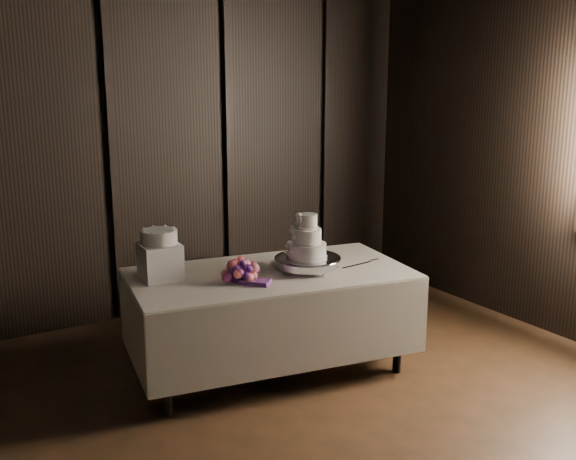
{
  "coord_description": "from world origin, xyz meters",
  "views": [
    {
      "loc": [
        -1.72,
        -2.15,
        2.16
      ],
      "look_at": [
        0.75,
        1.85,
        1.05
      ],
      "focal_mm": 42.0,
      "sensor_mm": 36.0,
      "label": 1
    }
  ],
  "objects_px": {
    "wedding_cake": "(306,241)",
    "bouquet": "(240,271)",
    "small_cake": "(159,237)",
    "display_table": "(270,317)",
    "cake_stand": "(308,264)",
    "box_pedestal": "(160,261)"
  },
  "relations": [
    {
      "from": "bouquet",
      "to": "box_pedestal",
      "type": "relative_size",
      "value": 1.58
    },
    {
      "from": "small_cake",
      "to": "bouquet",
      "type": "bearing_deg",
      "value": -36.0
    },
    {
      "from": "cake_stand",
      "to": "small_cake",
      "type": "distance_m",
      "value": 1.08
    },
    {
      "from": "cake_stand",
      "to": "display_table",
      "type": "bearing_deg",
      "value": 160.38
    },
    {
      "from": "display_table",
      "to": "box_pedestal",
      "type": "xyz_separation_m",
      "value": [
        -0.73,
        0.25,
        0.47
      ]
    },
    {
      "from": "box_pedestal",
      "to": "small_cake",
      "type": "relative_size",
      "value": 1.06
    },
    {
      "from": "wedding_cake",
      "to": "bouquet",
      "type": "xyz_separation_m",
      "value": [
        -0.51,
        0.03,
        -0.15
      ]
    },
    {
      "from": "box_pedestal",
      "to": "display_table",
      "type": "bearing_deg",
      "value": -19.17
    },
    {
      "from": "display_table",
      "to": "bouquet",
      "type": "bearing_deg",
      "value": -155.61
    },
    {
      "from": "bouquet",
      "to": "small_cake",
      "type": "bearing_deg",
      "value": 144.0
    },
    {
      "from": "display_table",
      "to": "box_pedestal",
      "type": "relative_size",
      "value": 8.22
    },
    {
      "from": "wedding_cake",
      "to": "small_cake",
      "type": "distance_m",
      "value": 1.03
    },
    {
      "from": "wedding_cake",
      "to": "bouquet",
      "type": "bearing_deg",
      "value": -164.64
    },
    {
      "from": "bouquet",
      "to": "wedding_cake",
      "type": "bearing_deg",
      "value": -3.64
    },
    {
      "from": "wedding_cake",
      "to": "bouquet",
      "type": "relative_size",
      "value": 0.78
    },
    {
      "from": "bouquet",
      "to": "small_cake",
      "type": "height_order",
      "value": "small_cake"
    },
    {
      "from": "display_table",
      "to": "cake_stand",
      "type": "height_order",
      "value": "cake_stand"
    },
    {
      "from": "cake_stand",
      "to": "small_cake",
      "type": "height_order",
      "value": "small_cake"
    },
    {
      "from": "wedding_cake",
      "to": "small_cake",
      "type": "relative_size",
      "value": 1.31
    },
    {
      "from": "display_table",
      "to": "small_cake",
      "type": "bearing_deg",
      "value": 170.49
    },
    {
      "from": "bouquet",
      "to": "box_pedestal",
      "type": "xyz_separation_m",
      "value": [
        -0.45,
        0.33,
        0.06
      ]
    },
    {
      "from": "bouquet",
      "to": "cake_stand",
      "type": "bearing_deg",
      "value": -2.05
    }
  ]
}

